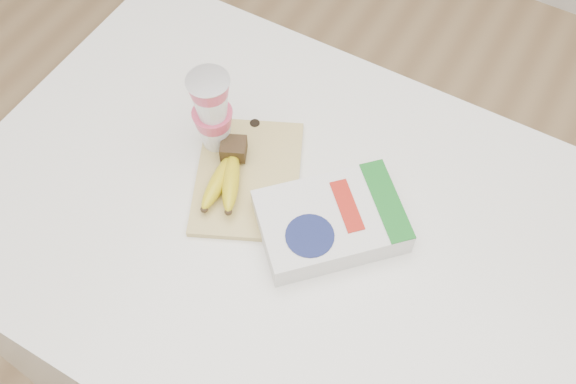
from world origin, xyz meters
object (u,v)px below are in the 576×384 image
Objects in this scene: cutting_board at (248,177)px; yogurt_stack at (212,111)px; bananas at (227,174)px; cereal_box at (331,221)px; table at (295,318)px.

yogurt_stack reaches higher than cutting_board.
cutting_board is 1.53× the size of bananas.
bananas is 0.95× the size of yogurt_stack.
yogurt_stack is 0.61× the size of cereal_box.
yogurt_stack is (-0.09, 0.04, 0.11)m from cutting_board.
bananas reaches higher than table.
cutting_board is 0.14m from yogurt_stack.
table is 0.54m from bananas.
yogurt_stack reaches higher than table.
table is 4.82× the size of cutting_board.
yogurt_stack reaches higher than bananas.
yogurt_stack is at bearing 133.77° from cutting_board.
cutting_board is at bearing 163.66° from table.
cereal_box is (0.28, -0.05, -0.08)m from yogurt_stack.
table is at bearing -115.57° from cereal_box.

